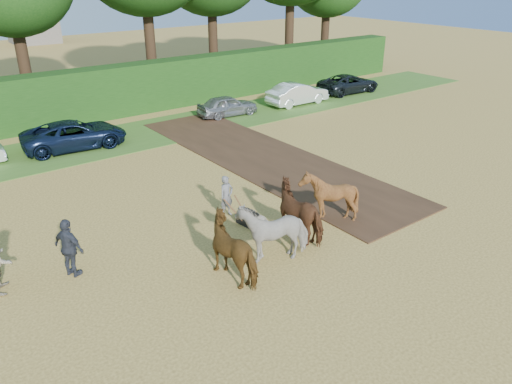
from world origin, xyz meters
name	(u,v)px	position (x,y,z in m)	size (l,w,h in m)	color
ground	(350,221)	(0.00, 0.00, 0.00)	(120.00, 120.00, 0.00)	gold
earth_strip	(264,158)	(1.50, 7.00, 0.03)	(4.50, 17.00, 0.05)	#472D1C
grass_verge	(167,129)	(0.00, 14.00, 0.01)	(50.00, 5.00, 0.03)	#38601E
hedgerow	(131,89)	(0.00, 18.50, 1.50)	(46.00, 1.60, 3.00)	#14380F
spectator_far	(69,248)	(-9.15, 2.62, 0.92)	(1.08, 0.45, 1.85)	#272B34
plough_team	(286,219)	(-2.91, 0.19, 0.93)	(6.20, 4.84, 1.87)	brown
parked_cars	(165,118)	(-0.07, 13.98, 0.69)	(35.54, 2.85, 1.46)	silver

